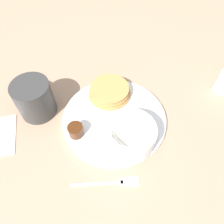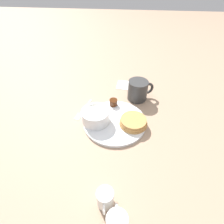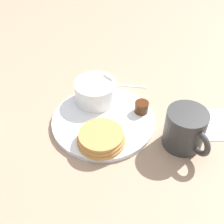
# 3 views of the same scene
# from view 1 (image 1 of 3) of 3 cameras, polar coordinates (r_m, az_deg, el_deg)

# --- Properties ---
(ground_plane) EXTENTS (4.00, 4.00, 0.00)m
(ground_plane) POSITION_cam_1_polar(r_m,az_deg,el_deg) (0.55, 0.59, -2.11)
(ground_plane) COLOR #9E7F66
(plate) EXTENTS (0.26, 0.26, 0.01)m
(plate) POSITION_cam_1_polar(r_m,az_deg,el_deg) (0.54, 0.60, -1.76)
(plate) COLOR white
(plate) RESTS_ON ground_plane
(pancake_stack) EXTENTS (0.11, 0.11, 0.03)m
(pancake_stack) POSITION_cam_1_polar(r_m,az_deg,el_deg) (0.58, -0.66, 5.46)
(pancake_stack) COLOR #B78447
(pancake_stack) RESTS_ON plate
(bowl) EXTENTS (0.11, 0.11, 0.06)m
(bowl) POSITION_cam_1_polar(r_m,az_deg,el_deg) (0.48, 4.88, -6.03)
(bowl) COLOR white
(bowl) RESTS_ON plate
(syrup_cup) EXTENTS (0.04, 0.04, 0.03)m
(syrup_cup) POSITION_cam_1_polar(r_m,az_deg,el_deg) (0.51, -9.47, -4.74)
(syrup_cup) COLOR #47230F
(syrup_cup) RESTS_ON plate
(butter_ramekin) EXTENTS (0.05, 0.05, 0.04)m
(butter_ramekin) POSITION_cam_1_polar(r_m,az_deg,el_deg) (0.48, 4.29, -9.25)
(butter_ramekin) COLOR white
(butter_ramekin) RESTS_ON plate
(coffee_mug) EXTENTS (0.12, 0.09, 0.09)m
(coffee_mug) POSITION_cam_1_polar(r_m,az_deg,el_deg) (0.56, -19.70, 3.43)
(coffee_mug) COLOR #333333
(coffee_mug) RESTS_ON ground_plane
(fork) EXTENTS (0.05, 0.14, 0.00)m
(fork) POSITION_cam_1_polar(r_m,az_deg,el_deg) (0.48, 0.41, -17.94)
(fork) COLOR silver
(fork) RESTS_ON ground_plane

